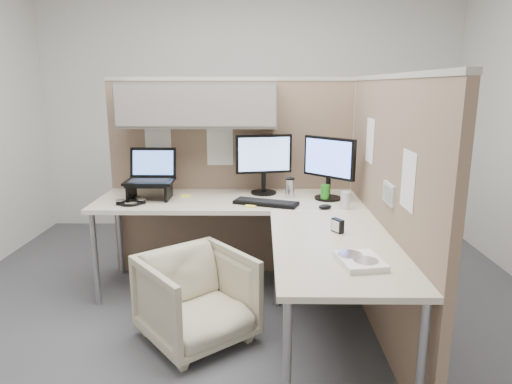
{
  "coord_description": "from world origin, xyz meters",
  "views": [
    {
      "loc": [
        0.14,
        -2.8,
        1.56
      ],
      "look_at": [
        0.1,
        0.25,
        0.85
      ],
      "focal_mm": 32.0,
      "sensor_mm": 36.0,
      "label": 1
    }
  ],
  "objects_px": {
    "office_chair": "(197,294)",
    "monitor_left": "(264,159)",
    "desk": "(259,220)",
    "keyboard": "(266,203)"
  },
  "relations": [
    {
      "from": "office_chair",
      "to": "monitor_left",
      "type": "xyz_separation_m",
      "value": [
        0.42,
        0.92,
        0.7
      ]
    },
    {
      "from": "desk",
      "to": "keyboard",
      "type": "xyz_separation_m",
      "value": [
        0.05,
        0.24,
        0.05
      ]
    },
    {
      "from": "monitor_left",
      "to": "desk",
      "type": "bearing_deg",
      "value": -104.29
    },
    {
      "from": "office_chair",
      "to": "keyboard",
      "type": "height_order",
      "value": "keyboard"
    },
    {
      "from": "keyboard",
      "to": "desk",
      "type": "bearing_deg",
      "value": -80.66
    },
    {
      "from": "monitor_left",
      "to": "office_chair",
      "type": "bearing_deg",
      "value": -125.79
    },
    {
      "from": "desk",
      "to": "monitor_left",
      "type": "xyz_separation_m",
      "value": [
        0.03,
        0.58,
        0.32
      ]
    },
    {
      "from": "monitor_left",
      "to": "keyboard",
      "type": "distance_m",
      "value": 0.43
    },
    {
      "from": "office_chair",
      "to": "monitor_left",
      "type": "height_order",
      "value": "monitor_left"
    },
    {
      "from": "office_chair",
      "to": "keyboard",
      "type": "relative_size",
      "value": 1.34
    }
  ]
}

